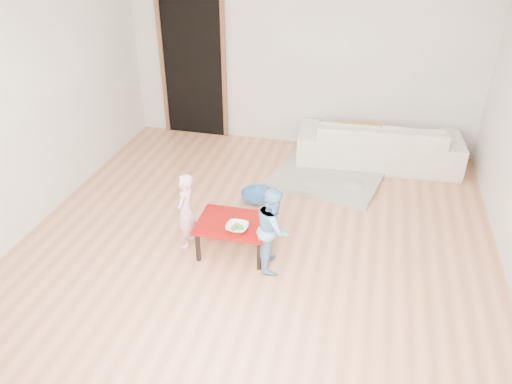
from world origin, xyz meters
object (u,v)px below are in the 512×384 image
at_px(red_table, 234,237).
at_px(bowl, 237,227).
at_px(child_pink, 186,211).
at_px(child_blue, 273,228).
at_px(sofa, 379,142).
at_px(basin, 256,196).

bearing_deg(red_table, bowl, -60.04).
height_order(red_table, child_pink, child_pink).
height_order(red_table, bowl, bowl).
distance_m(bowl, child_blue, 0.37).
height_order(bowl, child_pink, child_pink).
relative_size(red_table, child_blue, 0.84).
bearing_deg(sofa, child_blue, 66.22).
bearing_deg(child_pink, sofa, 142.22).
relative_size(child_pink, basin, 2.19).
relative_size(red_table, bowl, 3.34).
distance_m(sofa, bowl, 2.86).
bearing_deg(bowl, basin, 94.10).
height_order(sofa, child_blue, child_blue).
distance_m(bowl, child_pink, 0.60).
xyz_separation_m(red_table, child_pink, (-0.51, 0.00, 0.24)).
bearing_deg(basin, red_table, -89.33).
bearing_deg(basin, child_blue, -68.91).
height_order(bowl, child_blue, child_blue).
xyz_separation_m(red_table, bowl, (0.07, -0.12, 0.21)).
bearing_deg(basin, sofa, 44.75).
bearing_deg(child_blue, child_pink, 71.45).
bearing_deg(bowl, child_pink, 168.00).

